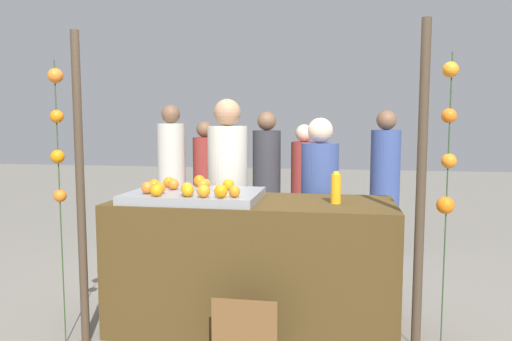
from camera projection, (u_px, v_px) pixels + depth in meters
ground_plane at (253, 327)px, 3.52m from camera, size 24.00×24.00×0.00m
stall_counter at (253, 264)px, 3.47m from camera, size 2.00×0.80×0.94m
orange_tray at (195, 196)px, 3.45m from camera, size 0.93×0.67×0.06m
orange_0 at (173, 184)px, 3.53m from camera, size 0.08×0.08×0.08m
orange_1 at (188, 191)px, 3.20m from camera, size 0.08×0.08×0.08m
orange_2 at (159, 188)px, 3.32m from camera, size 0.08×0.08×0.08m
orange_3 at (156, 191)px, 3.21m from camera, size 0.08×0.08×0.08m
orange_4 at (205, 184)px, 3.57m from camera, size 0.08×0.08×0.08m
orange_5 at (154, 185)px, 3.47m from camera, size 0.08×0.08×0.08m
orange_6 at (235, 192)px, 3.18m from camera, size 0.08×0.08×0.08m
orange_7 at (148, 188)px, 3.33m from camera, size 0.09×0.09×0.09m
orange_8 at (203, 185)px, 3.48m from camera, size 0.09×0.09×0.09m
orange_9 at (169, 182)px, 3.65m from camera, size 0.08×0.08×0.08m
orange_10 at (199, 181)px, 3.71m from camera, size 0.09×0.09×0.09m
orange_11 at (221, 191)px, 3.15m from camera, size 0.09×0.09×0.09m
orange_12 at (187, 189)px, 3.27m from camera, size 0.09×0.09×0.09m
orange_13 at (204, 191)px, 3.17m from camera, size 0.09×0.09×0.09m
orange_14 at (228, 185)px, 3.51m from camera, size 0.08×0.08×0.08m
juice_bottle at (336, 188)px, 3.28m from camera, size 0.07×0.07×0.22m
chalkboard_sign at (244, 335)px, 2.89m from camera, size 0.40×0.03×0.45m
vendor_left at (228, 205)px, 4.13m from camera, size 0.34×0.34×1.70m
vendor_right at (319, 217)px, 3.98m from camera, size 0.31×0.31×1.54m
crowd_person_0 at (267, 186)px, 5.58m from camera, size 0.33×0.33×1.62m
crowd_person_1 at (172, 178)px, 6.01m from camera, size 0.34×0.34×1.72m
crowd_person_2 at (304, 193)px, 5.51m from camera, size 0.30×0.30×1.48m
crowd_person_3 at (385, 188)px, 5.38m from camera, size 0.33×0.33×1.63m
crowd_person_4 at (205, 184)px, 6.14m from camera, size 0.30×0.30×1.51m
canopy_post_left at (80, 191)px, 3.17m from camera, size 0.06×0.06×2.09m
canopy_post_right at (420, 200)px, 2.80m from camera, size 0.06×0.06×2.09m
garland_strand_left at (57, 133)px, 3.11m from camera, size 0.10×0.10×1.90m
garland_strand_right at (448, 149)px, 2.77m from camera, size 0.11×0.10×1.90m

